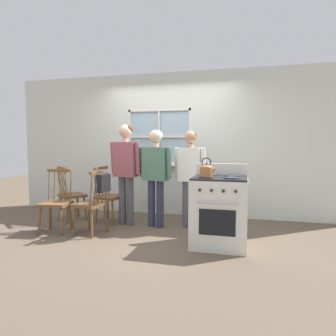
{
  "coord_description": "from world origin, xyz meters",
  "views": [
    {
      "loc": [
        1.39,
        -4.18,
        1.36
      ],
      "look_at": [
        0.28,
        0.13,
        1.0
      ],
      "focal_mm": 32.0,
      "sensor_mm": 36.0,
      "label": 1
    }
  ],
  "objects_px": {
    "chair_by_window": "(91,205)",
    "chair_center_cluster": "(56,203)",
    "person_teen_center": "(156,168)",
    "chair_near_stove": "(109,197)",
    "handbag": "(104,183)",
    "kettle": "(206,170)",
    "person_adult_right": "(190,170)",
    "potted_plant": "(162,161)",
    "chair_near_wall": "(71,195)",
    "person_elderly_left": "(126,164)",
    "stove": "(219,211)"
  },
  "relations": [
    {
      "from": "chair_by_window",
      "to": "person_elderly_left",
      "type": "height_order",
      "value": "person_elderly_left"
    },
    {
      "from": "chair_near_stove",
      "to": "potted_plant",
      "type": "relative_size",
      "value": 4.58
    },
    {
      "from": "person_elderly_left",
      "to": "potted_plant",
      "type": "bearing_deg",
      "value": 73.43
    },
    {
      "from": "chair_center_cluster",
      "to": "stove",
      "type": "xyz_separation_m",
      "value": [
        2.5,
        -0.02,
        0.03
      ]
    },
    {
      "from": "chair_near_stove",
      "to": "person_adult_right",
      "type": "height_order",
      "value": "person_adult_right"
    },
    {
      "from": "person_elderly_left",
      "to": "stove",
      "type": "bearing_deg",
      "value": -14.41
    },
    {
      "from": "chair_near_stove",
      "to": "person_elderly_left",
      "type": "bearing_deg",
      "value": -95.61
    },
    {
      "from": "chair_center_cluster",
      "to": "person_adult_right",
      "type": "xyz_separation_m",
      "value": [
        1.97,
        0.74,
        0.5
      ]
    },
    {
      "from": "kettle",
      "to": "stove",
      "type": "bearing_deg",
      "value": 39.2
    },
    {
      "from": "person_adult_right",
      "to": "stove",
      "type": "height_order",
      "value": "person_adult_right"
    },
    {
      "from": "kettle",
      "to": "potted_plant",
      "type": "distance_m",
      "value": 1.96
    },
    {
      "from": "kettle",
      "to": "person_elderly_left",
      "type": "bearing_deg",
      "value": 150.92
    },
    {
      "from": "kettle",
      "to": "person_adult_right",
      "type": "bearing_deg",
      "value": 112.51
    },
    {
      "from": "chair_by_window",
      "to": "person_teen_center",
      "type": "height_order",
      "value": "person_teen_center"
    },
    {
      "from": "potted_plant",
      "to": "person_elderly_left",
      "type": "bearing_deg",
      "value": -114.86
    },
    {
      "from": "chair_by_window",
      "to": "kettle",
      "type": "bearing_deg",
      "value": 94.43
    },
    {
      "from": "chair_near_wall",
      "to": "chair_near_stove",
      "type": "bearing_deg",
      "value": -139.43
    },
    {
      "from": "person_teen_center",
      "to": "chair_center_cluster",
      "type": "bearing_deg",
      "value": -145.03
    },
    {
      "from": "chair_center_cluster",
      "to": "kettle",
      "type": "xyz_separation_m",
      "value": [
        2.34,
        -0.15,
        0.58
      ]
    },
    {
      "from": "person_teen_center",
      "to": "kettle",
      "type": "distance_m",
      "value": 1.23
    },
    {
      "from": "person_teen_center",
      "to": "chair_near_stove",
      "type": "bearing_deg",
      "value": -175.13
    },
    {
      "from": "person_adult_right",
      "to": "potted_plant",
      "type": "relative_size",
      "value": 7.45
    },
    {
      "from": "handbag",
      "to": "person_teen_center",
      "type": "bearing_deg",
      "value": 48.12
    },
    {
      "from": "chair_near_wall",
      "to": "person_adult_right",
      "type": "xyz_separation_m",
      "value": [
        2.14,
        0.05,
        0.5
      ]
    },
    {
      "from": "person_adult_right",
      "to": "stove",
      "type": "xyz_separation_m",
      "value": [
        0.53,
        -0.76,
        -0.48
      ]
    },
    {
      "from": "chair_near_wall",
      "to": "potted_plant",
      "type": "height_order",
      "value": "potted_plant"
    },
    {
      "from": "chair_by_window",
      "to": "chair_near_wall",
      "type": "relative_size",
      "value": 1.0
    },
    {
      "from": "person_adult_right",
      "to": "potted_plant",
      "type": "distance_m",
      "value": 1.03
    },
    {
      "from": "person_elderly_left",
      "to": "kettle",
      "type": "xyz_separation_m",
      "value": [
        1.44,
        -0.8,
        -0.01
      ]
    },
    {
      "from": "chair_near_stove",
      "to": "handbag",
      "type": "xyz_separation_m",
      "value": [
        0.28,
        -0.74,
        0.35
      ]
    },
    {
      "from": "chair_near_stove",
      "to": "person_elderly_left",
      "type": "height_order",
      "value": "person_elderly_left"
    },
    {
      "from": "chair_by_window",
      "to": "chair_near_stove",
      "type": "xyz_separation_m",
      "value": [
        -0.05,
        0.7,
        0.0
      ]
    },
    {
      "from": "chair_by_window",
      "to": "chair_center_cluster",
      "type": "relative_size",
      "value": 1.0
    },
    {
      "from": "handbag",
      "to": "potted_plant",
      "type": "bearing_deg",
      "value": 72.54
    },
    {
      "from": "stove",
      "to": "handbag",
      "type": "xyz_separation_m",
      "value": [
        -1.68,
        0.01,
        0.32
      ]
    },
    {
      "from": "chair_by_window",
      "to": "person_elderly_left",
      "type": "xyz_separation_m",
      "value": [
        0.31,
        0.61,
        0.59
      ]
    },
    {
      "from": "person_adult_right",
      "to": "stove",
      "type": "distance_m",
      "value": 1.04
    },
    {
      "from": "chair_near_wall",
      "to": "kettle",
      "type": "xyz_separation_m",
      "value": [
        2.51,
        -0.84,
        0.58
      ]
    },
    {
      "from": "chair_by_window",
      "to": "person_elderly_left",
      "type": "distance_m",
      "value": 0.9
    },
    {
      "from": "person_elderly_left",
      "to": "handbag",
      "type": "relative_size",
      "value": 5.47
    },
    {
      "from": "chair_by_window",
      "to": "person_teen_center",
      "type": "distance_m",
      "value": 1.16
    },
    {
      "from": "chair_center_cluster",
      "to": "potted_plant",
      "type": "relative_size",
      "value": 4.58
    },
    {
      "from": "person_teen_center",
      "to": "person_adult_right",
      "type": "relative_size",
      "value": 1.01
    },
    {
      "from": "person_adult_right",
      "to": "handbag",
      "type": "xyz_separation_m",
      "value": [
        -1.16,
        -0.74,
        -0.16
      ]
    },
    {
      "from": "chair_near_stove",
      "to": "kettle",
      "type": "relative_size",
      "value": 3.9
    },
    {
      "from": "chair_near_wall",
      "to": "chair_near_stove",
      "type": "xyz_separation_m",
      "value": [
        0.71,
        0.05,
        0.0
      ]
    },
    {
      "from": "person_elderly_left",
      "to": "person_adult_right",
      "type": "xyz_separation_m",
      "value": [
        1.08,
        0.08,
        -0.08
      ]
    },
    {
      "from": "chair_near_wall",
      "to": "chair_by_window",
      "type": "bearing_deg",
      "value": 175.97
    },
    {
      "from": "person_elderly_left",
      "to": "kettle",
      "type": "bearing_deg",
      "value": -20.79
    },
    {
      "from": "person_adult_right",
      "to": "chair_center_cluster",
      "type": "bearing_deg",
      "value": -150.81
    }
  ]
}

